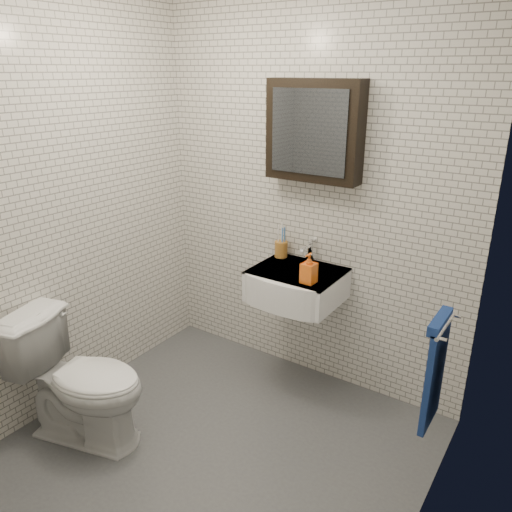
# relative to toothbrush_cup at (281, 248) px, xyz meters

# --- Properties ---
(ground) EXTENTS (2.20, 2.00, 0.01)m
(ground) POSITION_rel_toothbrush_cup_xyz_m (0.16, -0.93, -0.91)
(ground) COLOR #4A4D52
(ground) RESTS_ON ground
(room_shell) EXTENTS (2.22, 2.02, 2.51)m
(room_shell) POSITION_rel_toothbrush_cup_xyz_m (0.16, -0.93, 0.56)
(room_shell) COLOR silver
(room_shell) RESTS_ON ground
(washbasin) EXTENTS (0.55, 0.50, 0.20)m
(washbasin) POSITION_rel_toothbrush_cup_xyz_m (0.21, -0.19, -0.15)
(washbasin) COLOR white
(washbasin) RESTS_ON room_shell
(faucet) EXTENTS (0.06, 0.20, 0.15)m
(faucet) POSITION_rel_toothbrush_cup_xyz_m (0.21, 0.00, 0.01)
(faucet) COLOR silver
(faucet) RESTS_ON washbasin
(mirror_cabinet) EXTENTS (0.60, 0.15, 0.60)m
(mirror_cabinet) POSITION_rel_toothbrush_cup_xyz_m (0.21, -0.00, 0.79)
(mirror_cabinet) COLOR black
(mirror_cabinet) RESTS_ON room_shell
(towel_rail) EXTENTS (0.09, 0.30, 0.58)m
(towel_rail) POSITION_rel_toothbrush_cup_xyz_m (1.21, -0.58, -0.19)
(towel_rail) COLOR silver
(towel_rail) RESTS_ON room_shell
(toothbrush_cup) EXTENTS (0.11, 0.11, 0.24)m
(toothbrush_cup) POSITION_rel_toothbrush_cup_xyz_m (0.00, 0.00, 0.00)
(toothbrush_cup) COLOR #A36B28
(toothbrush_cup) RESTS_ON washbasin
(soap_bottle) EXTENTS (0.09, 0.09, 0.18)m
(soap_bottle) POSITION_rel_toothbrush_cup_xyz_m (0.36, -0.28, 0.03)
(soap_bottle) COLOR orange
(soap_bottle) RESTS_ON washbasin
(toilet) EXTENTS (0.84, 0.61, 0.77)m
(toilet) POSITION_rel_toothbrush_cup_xyz_m (-0.54, -1.29, -0.52)
(toilet) COLOR white
(toilet) RESTS_ON ground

